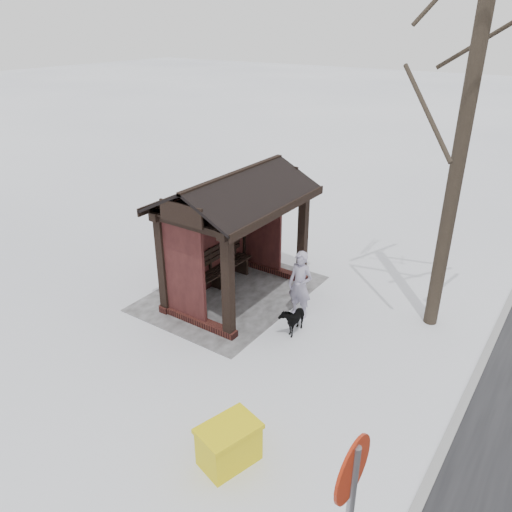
% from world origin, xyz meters
% --- Properties ---
extents(ground, '(120.00, 120.00, 0.00)m').
position_xyz_m(ground, '(0.00, 0.00, 0.00)').
color(ground, white).
rests_on(ground, ground).
extents(kerb, '(120.00, 0.15, 0.06)m').
position_xyz_m(kerb, '(0.00, 5.50, 0.01)').
color(kerb, gray).
rests_on(kerb, ground).
extents(trampled_patch, '(4.20, 3.20, 0.02)m').
position_xyz_m(trampled_patch, '(0.00, -0.20, 0.01)').
color(trampled_patch, '#94959A').
rests_on(trampled_patch, ground).
extents(bus_shelter, '(3.60, 2.40, 3.09)m').
position_xyz_m(bus_shelter, '(0.00, -0.16, 2.17)').
color(bus_shelter, '#371614').
rests_on(bus_shelter, ground).
extents(tree_near, '(3.42, 3.42, 9.03)m').
position_xyz_m(tree_near, '(-1.50, 4.20, 6.16)').
color(tree_near, black).
rests_on(tree_near, ground).
extents(pedestrian, '(0.39, 0.58, 1.57)m').
position_xyz_m(pedestrian, '(-0.06, 1.68, 0.79)').
color(pedestrian, '#A49DB8').
rests_on(pedestrian, ground).
extents(dog, '(0.79, 0.41, 0.64)m').
position_xyz_m(dog, '(0.54, 1.87, 0.32)').
color(dog, black).
rests_on(dog, ground).
extents(grit_bin, '(1.03, 0.83, 0.69)m').
position_xyz_m(grit_bin, '(4.10, 2.89, 0.35)').
color(grit_bin, yellow).
rests_on(grit_bin, ground).
extents(road_sign, '(0.68, 0.10, 2.68)m').
position_xyz_m(road_sign, '(5.18, 5.21, 1.90)').
color(road_sign, slate).
rests_on(road_sign, ground).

